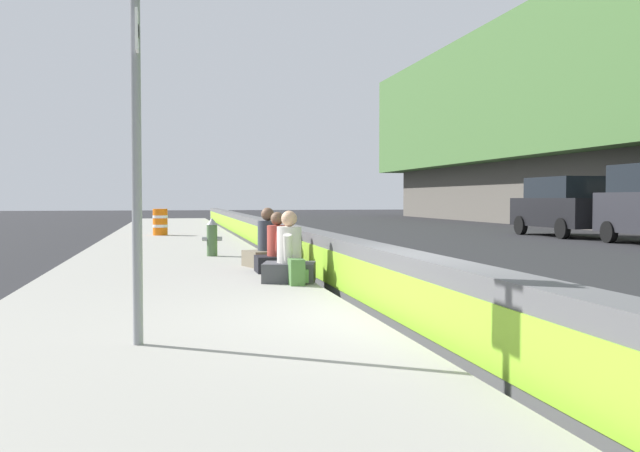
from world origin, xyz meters
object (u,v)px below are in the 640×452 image
parked_car_fourth (563,206)px  backpack (297,272)px  route_sign_post (137,116)px  fire_hydrant (212,237)px  construction_barrel (160,222)px  seated_person_middle (277,253)px  seated_person_rear (268,248)px  seated_person_foreground (289,259)px

parked_car_fourth → backpack: bearing=137.1°
backpack → parked_car_fourth: size_ratio=0.08×
route_sign_post → fire_hydrant: (9.71, -1.21, -1.62)m
fire_hydrant → construction_barrel: (9.59, 1.31, 0.03)m
fire_hydrant → backpack: 5.80m
route_sign_post → backpack: 4.93m
fire_hydrant → seated_person_middle: seated_person_middle is taller
parked_car_fourth → seated_person_rear: bearing=130.0°
seated_person_foreground → parked_car_fourth: size_ratio=0.24×
parked_car_fourth → seated_person_foreground: bearing=136.1°
seated_person_middle → construction_barrel: 13.54m
construction_barrel → parked_car_fourth: 15.20m
construction_barrel → seated_person_rear: bearing=-169.7°
seated_person_rear → construction_barrel: seated_person_rear is taller
seated_person_middle → seated_person_rear: (1.09, 0.03, 0.02)m
route_sign_post → parked_car_fourth: (17.84, -15.02, -1.03)m
route_sign_post → backpack: size_ratio=9.00×
route_sign_post → backpack: (4.00, -2.18, -1.88)m
seated_person_rear → parked_car_fourth: (10.80, -12.89, 0.68)m
fire_hydrant → seated_person_foreground: bearing=-170.1°
seated_person_rear → backpack: size_ratio=2.87×
seated_person_rear → backpack: seated_person_rear is taller
seated_person_rear → backpack: bearing=-179.2°
route_sign_post → seated_person_middle: (5.95, -2.16, -1.73)m
seated_person_foreground → seated_person_middle: size_ratio=1.04×
backpack → fire_hydrant: bearing=9.6°
seated_person_middle → construction_barrel: seated_person_middle is taller
route_sign_post → fire_hydrant: route_sign_post is taller
seated_person_rear → seated_person_middle: bearing=-178.5°
seated_person_middle → fire_hydrant: bearing=14.2°
seated_person_foreground → seated_person_rear: seated_person_rear is taller
seated_person_foreground → backpack: 0.48m
seated_person_foreground → seated_person_rear: bearing=-0.2°
seated_person_foreground → seated_person_rear: (2.58, -0.01, 0.00)m
seated_person_rear → construction_barrel: size_ratio=1.21×
seated_person_middle → backpack: (-1.95, -0.01, -0.14)m
construction_barrel → seated_person_foreground: bearing=-171.5°
route_sign_post → parked_car_fourth: 23.34m
route_sign_post → seated_person_middle: bearing=-20.0°
seated_person_middle → seated_person_rear: bearing=1.5°
construction_barrel → parked_car_fourth: size_ratio=0.20×
route_sign_post → parked_car_fourth: size_ratio=0.75×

